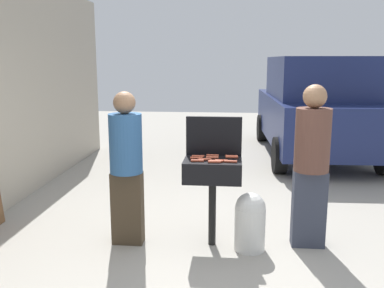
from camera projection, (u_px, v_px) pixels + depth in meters
name	position (u px, v px, depth m)	size (l,w,h in m)	color
ground_plane	(211.00, 251.00, 4.42)	(24.00, 24.00, 0.00)	#9E998E
bbq_grill	(213.00, 173.00, 4.44)	(0.60, 0.44, 0.94)	black
grill_lid_open	(214.00, 136.00, 4.59)	(0.60, 0.05, 0.42)	black
hot_dog_0	(216.00, 161.00, 4.29)	(0.03, 0.03, 0.13)	#AD4228
hot_dog_1	(232.00, 156.00, 4.51)	(0.03, 0.03, 0.13)	#C6593D
hot_dog_2	(221.00, 161.00, 4.31)	(0.03, 0.03, 0.13)	#B74C33
hot_dog_3	(232.00, 157.00, 4.47)	(0.03, 0.03, 0.13)	#B74C33
hot_dog_4	(213.00, 155.00, 4.55)	(0.03, 0.03, 0.13)	#B74C33
hot_dog_5	(198.00, 156.00, 4.51)	(0.03, 0.03, 0.13)	#B74C33
hot_dog_6	(212.00, 157.00, 4.45)	(0.03, 0.03, 0.13)	#C6593D
hot_dog_7	(205.00, 159.00, 4.37)	(0.03, 0.03, 0.13)	#C6593D
hot_dog_8	(197.00, 161.00, 4.31)	(0.03, 0.03, 0.13)	#B74C33
hot_dog_9	(196.00, 158.00, 4.43)	(0.03, 0.03, 0.13)	#B74C33
hot_dog_10	(230.00, 162.00, 4.27)	(0.03, 0.03, 0.13)	#B74C33
hot_dog_11	(214.00, 162.00, 4.26)	(0.03, 0.03, 0.13)	#B74C33
propane_tank	(250.00, 220.00, 4.41)	(0.32, 0.32, 0.62)	silver
person_left	(126.00, 163.00, 4.47)	(0.34, 0.34, 1.64)	#3F3323
person_right	(311.00, 161.00, 4.39)	(0.36, 0.36, 1.72)	#333847
parked_minivan	(315.00, 106.00, 8.69)	(2.15, 4.46, 2.02)	navy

